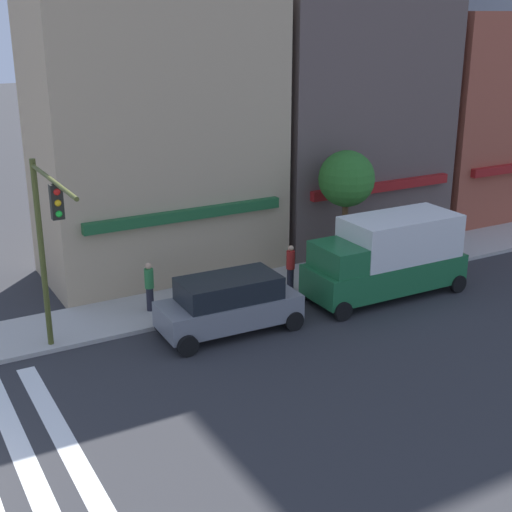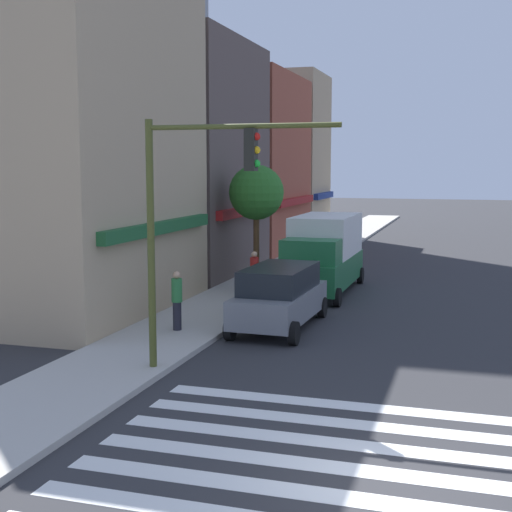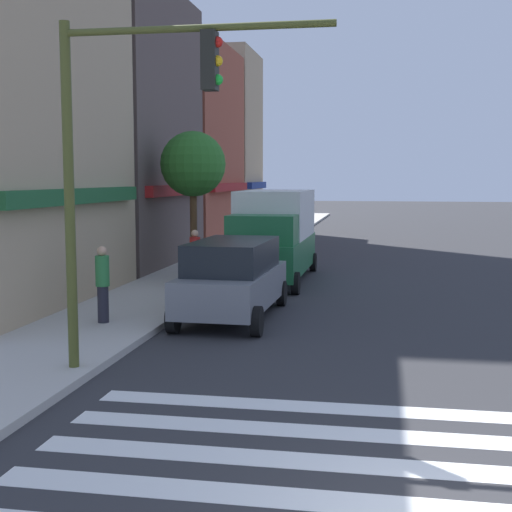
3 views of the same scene
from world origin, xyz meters
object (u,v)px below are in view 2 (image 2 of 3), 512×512
Objects in this scene: pedestrian_green_top at (177,299)px; pedestrian_red_jacket at (254,274)px; traffic_signal at (192,202)px; street_tree at (256,193)px; suv_grey at (280,295)px; box_truck_green at (323,253)px.

pedestrian_red_jacket is at bearing -127.00° from pedestrian_green_top.
street_tree is at bearing 10.09° from traffic_signal.
box_truck_green reaches higher than suv_grey.
street_tree is (0.05, 2.80, 2.32)m from box_truck_green.
box_truck_green reaches higher than pedestrian_red_jacket.
pedestrian_green_top is at bearing -179.20° from street_tree.
suv_grey is at bearing -179.58° from box_truck_green.
traffic_signal is at bearing 153.89° from pedestrian_red_jacket.
traffic_signal is 6.38m from suv_grey.
pedestrian_green_top is 1.00× the size of pedestrian_red_jacket.
traffic_signal reaches higher than pedestrian_red_jacket.
box_truck_green is at bearing -2.96° from traffic_signal.
pedestrian_red_jacket is 4.29m from street_tree.
suv_grey reaches higher than pedestrian_green_top.
box_truck_green is 1.27× the size of street_tree.
suv_grey is at bearing -175.75° from pedestrian_green_top.
street_tree reaches higher than suv_grey.
pedestrian_red_jacket is (3.60, 1.93, 0.04)m from suv_grey.
pedestrian_red_jacket is 0.36× the size of street_tree.
street_tree is (3.09, 0.87, 2.84)m from pedestrian_red_jacket.
pedestrian_red_jacket is at bearing 29.88° from suv_grey.
suv_grey is 0.97× the size of street_tree.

